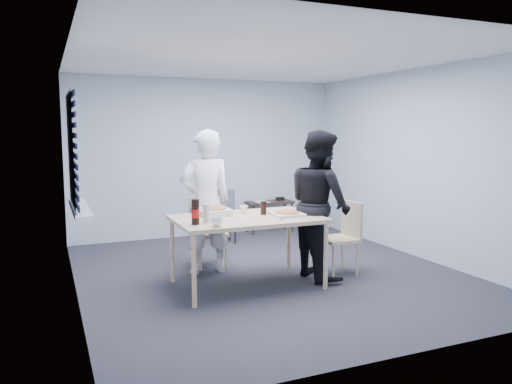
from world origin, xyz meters
name	(u,v)px	position (x,y,z in m)	size (l,w,h in m)	color
room	(74,159)	(-2.20, 0.40, 1.44)	(5.00, 5.00, 5.00)	#2A2A2F
dining_table	(247,222)	(-0.43, -0.36, 0.74)	(1.63, 1.03, 0.79)	beige
chair_far	(207,226)	(-0.58, 0.68, 0.51)	(0.42, 0.42, 0.89)	beige
chair_right	(344,232)	(0.87, -0.35, 0.51)	(0.42, 0.42, 0.89)	beige
person_white	(206,202)	(-0.70, 0.33, 0.89)	(0.65, 0.42, 1.77)	white
person_black	(320,204)	(0.50, -0.36, 0.89)	(0.86, 0.47, 1.77)	black
side_table	(270,206)	(1.05, 2.28, 0.46)	(0.81, 0.36, 0.54)	#392C1D
stool	(225,221)	(0.05, 1.78, 0.34)	(0.32, 0.32, 0.45)	black
backpack	(225,203)	(0.05, 1.77, 0.64)	(0.28, 0.20, 0.39)	slate
pizza_box_a	(214,211)	(-0.74, -0.08, 0.84)	(0.35, 0.35, 0.09)	silver
pizza_box_b	(287,214)	(0.01, -0.46, 0.82)	(0.33, 0.33, 0.05)	silver
mug_a	(217,222)	(-0.92, -0.75, 0.84)	(0.12, 0.12, 0.10)	white
mug_b	(244,209)	(-0.37, -0.10, 0.84)	(0.10, 0.10, 0.09)	white
cola_glass	(263,208)	(-0.20, -0.28, 0.87)	(0.07, 0.07, 0.16)	black
soda_bottle	(195,212)	(-1.09, -0.56, 0.92)	(0.08, 0.08, 0.27)	black
plastic_cups	(207,213)	(-0.95, -0.50, 0.89)	(0.08, 0.08, 0.20)	silver
rubber_band	(282,220)	(-0.16, -0.68, 0.80)	(0.06, 0.06, 0.00)	red
papers	(262,202)	(0.90, 2.28, 0.54)	(0.21, 0.29, 0.00)	white
black_box	(280,199)	(1.27, 2.31, 0.57)	(0.13, 0.09, 0.06)	black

